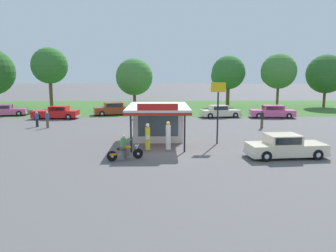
# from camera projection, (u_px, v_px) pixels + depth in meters

# --- Properties ---
(ground_plane) EXTENTS (300.00, 300.00, 0.00)m
(ground_plane) POSITION_uv_depth(u_px,v_px,m) (165.00, 152.00, 22.41)
(ground_plane) COLOR #5B5959
(grass_verge_strip) EXTENTS (120.00, 24.00, 0.01)m
(grass_verge_strip) POSITION_uv_depth(u_px,v_px,m) (163.00, 107.00, 52.03)
(grass_verge_strip) COLOR #3D6B2D
(grass_verge_strip) RESTS_ON ground
(service_station_kiosk) EXTENTS (4.50, 6.61, 3.31)m
(service_station_kiosk) POSITION_uv_depth(u_px,v_px,m) (158.00, 119.00, 26.02)
(service_station_kiosk) COLOR beige
(service_station_kiosk) RESTS_ON ground
(gas_pump_nearside) EXTENTS (0.44, 0.44, 1.91)m
(gas_pump_nearside) POSITION_uv_depth(u_px,v_px,m) (148.00, 138.00, 22.59)
(gas_pump_nearside) COLOR slate
(gas_pump_nearside) RESTS_ON ground
(gas_pump_offside) EXTENTS (0.44, 0.44, 2.04)m
(gas_pump_offside) POSITION_uv_depth(u_px,v_px,m) (168.00, 137.00, 22.61)
(gas_pump_offside) COLOR slate
(gas_pump_offside) RESTS_ON ground
(motorcycle_with_rider) EXTENTS (2.15, 1.04, 1.58)m
(motorcycle_with_rider) POSITION_uv_depth(u_px,v_px,m) (125.00, 150.00, 20.20)
(motorcycle_with_rider) COLOR black
(motorcycle_with_rider) RESTS_ON ground
(featured_classic_sedan) EXTENTS (5.16, 2.27, 1.48)m
(featured_classic_sedan) POSITION_uv_depth(u_px,v_px,m) (285.00, 147.00, 20.85)
(featured_classic_sedan) COLOR beige
(featured_classic_sedan) RESTS_ON ground
(parked_car_back_row_centre) EXTENTS (5.47, 2.07, 1.48)m
(parked_car_back_row_centre) POSITION_uv_depth(u_px,v_px,m) (56.00, 113.00, 38.74)
(parked_car_back_row_centre) COLOR red
(parked_car_back_row_centre) RESTS_ON ground
(parked_car_back_row_far_right) EXTENTS (5.04, 2.60, 1.46)m
(parked_car_back_row_far_right) POSITION_uv_depth(u_px,v_px,m) (220.00, 112.00, 39.99)
(parked_car_back_row_far_right) COLOR beige
(parked_car_back_row_far_right) RESTS_ON ground
(parked_car_back_row_left) EXTENTS (5.76, 3.35, 1.57)m
(parked_car_back_row_left) POSITION_uv_depth(u_px,v_px,m) (115.00, 109.00, 42.32)
(parked_car_back_row_left) COLOR #993819
(parked_car_back_row_left) RESTS_ON ground
(parked_car_back_row_far_left) EXTENTS (5.47, 2.27, 1.49)m
(parked_car_back_row_far_left) POSITION_uv_depth(u_px,v_px,m) (272.00, 112.00, 39.66)
(parked_car_back_row_far_left) COLOR #E55993
(parked_car_back_row_far_left) RESTS_ON ground
(parked_car_second_row_spare) EXTENTS (5.21, 2.63, 1.44)m
(parked_car_second_row_spare) POSITION_uv_depth(u_px,v_px,m) (155.00, 113.00, 38.46)
(parked_car_second_row_spare) COLOR #E55993
(parked_car_second_row_spare) RESTS_ON ground
(parked_car_back_row_centre_right) EXTENTS (5.26, 2.94, 1.39)m
(parked_car_back_row_centre_right) POSITION_uv_depth(u_px,v_px,m) (5.00, 110.00, 41.45)
(parked_car_back_row_centre_right) COLOR #E55993
(parked_car_back_row_centre_right) RESTS_ON ground
(bystander_chatting_near_pumps) EXTENTS (0.34, 0.34, 1.53)m
(bystander_chatting_near_pumps) POSITION_uv_depth(u_px,v_px,m) (37.00, 119.00, 32.75)
(bystander_chatting_near_pumps) COLOR black
(bystander_chatting_near_pumps) RESTS_ON ground
(bystander_leaning_by_kiosk) EXTENTS (0.34, 0.34, 1.73)m
(bystander_leaning_by_kiosk) POSITION_uv_depth(u_px,v_px,m) (262.00, 119.00, 32.02)
(bystander_leaning_by_kiosk) COLOR brown
(bystander_leaning_by_kiosk) RESTS_ON ground
(bystander_strolling_foreground) EXTENTS (0.34, 0.34, 1.62)m
(bystander_strolling_foreground) POSITION_uv_depth(u_px,v_px,m) (47.00, 119.00, 32.09)
(bystander_strolling_foreground) COLOR brown
(bystander_strolling_foreground) RESTS_ON ground
(tree_oak_left) EXTENTS (5.44, 5.44, 7.47)m
(tree_oak_left) POSITION_uv_depth(u_px,v_px,m) (134.00, 77.00, 48.76)
(tree_oak_left) COLOR brown
(tree_oak_left) RESTS_ON ground
(tree_oak_far_left) EXTENTS (5.24, 5.24, 8.20)m
(tree_oak_far_left) POSITION_uv_depth(u_px,v_px,m) (277.00, 72.00, 49.43)
(tree_oak_far_left) COLOR brown
(tree_oak_far_left) RESTS_ON ground
(tree_oak_centre) EXTENTS (5.44, 5.32, 8.06)m
(tree_oak_centre) POSITION_uv_depth(u_px,v_px,m) (227.00, 74.00, 52.37)
(tree_oak_centre) COLOR brown
(tree_oak_centre) RESTS_ON ground
(tree_oak_right) EXTENTS (5.35, 5.35, 9.07)m
(tree_oak_right) POSITION_uv_depth(u_px,v_px,m) (50.00, 67.00, 49.16)
(tree_oak_right) COLOR brown
(tree_oak_right) RESTS_ON ground
(tree_oak_far_right) EXTENTS (6.03, 6.03, 8.18)m
(tree_oak_far_right) POSITION_uv_depth(u_px,v_px,m) (326.00, 75.00, 51.36)
(tree_oak_far_right) COLOR brown
(tree_oak_far_right) RESTS_ON ground
(roadside_pole_sign) EXTENTS (1.10, 0.12, 4.60)m
(roadside_pole_sign) POSITION_uv_depth(u_px,v_px,m) (218.00, 102.00, 24.53)
(roadside_pole_sign) COLOR black
(roadside_pole_sign) RESTS_ON ground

